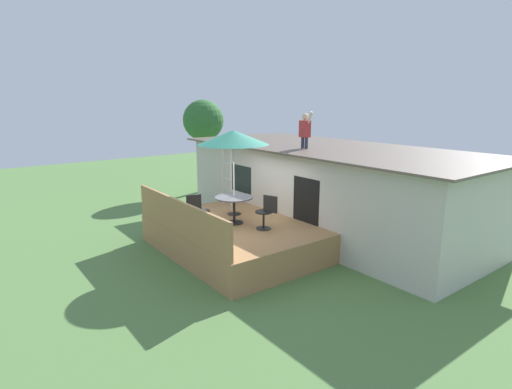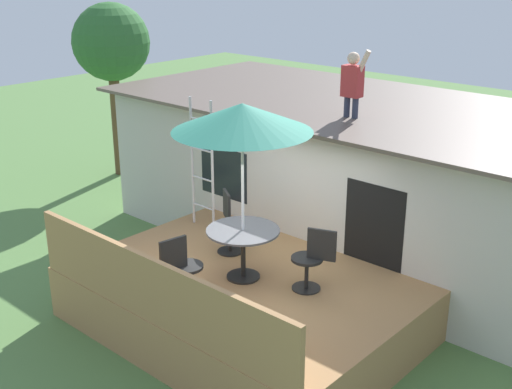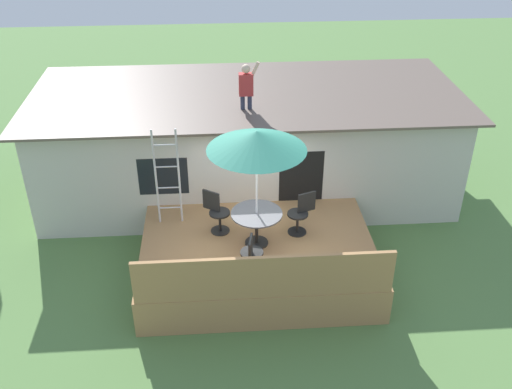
# 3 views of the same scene
# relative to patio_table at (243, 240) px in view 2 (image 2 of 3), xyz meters

# --- Properties ---
(ground_plane) EXTENTS (40.00, 40.00, 0.00)m
(ground_plane) POSITION_rel_patio_table_xyz_m (0.02, 0.01, -1.39)
(ground_plane) COLOR #567F42
(house) EXTENTS (10.50, 4.50, 2.67)m
(house) POSITION_rel_patio_table_xyz_m (0.02, 3.61, -0.04)
(house) COLOR beige
(house) RESTS_ON ground
(deck) EXTENTS (4.79, 3.44, 0.80)m
(deck) POSITION_rel_patio_table_xyz_m (0.02, 0.01, -0.99)
(deck) COLOR #A87A4C
(deck) RESTS_ON ground
(deck_railing) EXTENTS (4.69, 0.08, 0.90)m
(deck_railing) POSITION_rel_patio_table_xyz_m (0.02, -1.66, -0.14)
(deck_railing) COLOR #A87A4C
(deck_railing) RESTS_ON deck
(patio_table) EXTENTS (1.04, 1.04, 0.74)m
(patio_table) POSITION_rel_patio_table_xyz_m (0.00, 0.00, 0.00)
(patio_table) COLOR black
(patio_table) RESTS_ON deck
(patio_umbrella) EXTENTS (1.90, 1.90, 2.54)m
(patio_umbrella) POSITION_rel_patio_table_xyz_m (0.00, 0.00, 1.76)
(patio_umbrella) COLOR silver
(patio_umbrella) RESTS_ON deck
(step_ladder) EXTENTS (0.52, 0.04, 2.20)m
(step_ladder) POSITION_rel_patio_table_xyz_m (-1.80, 0.95, 0.51)
(step_ladder) COLOR silver
(step_ladder) RESTS_ON deck
(person_figure) EXTENTS (0.47, 0.20, 1.11)m
(person_figure) POSITION_rel_patio_table_xyz_m (-0.04, 2.62, 1.89)
(person_figure) COLOR #33384C
(person_figure) RESTS_ON house
(patio_chair_left) EXTENTS (0.56, 0.46, 0.92)m
(patio_chair_left) POSITION_rel_patio_table_xyz_m (-0.80, 0.53, -0.13)
(patio_chair_left) COLOR black
(patio_chair_left) RESTS_ON deck
(patio_chair_right) EXTENTS (0.60, 0.44, 0.92)m
(patio_chair_right) POSITION_rel_patio_table_xyz_m (0.95, 0.36, -0.13)
(patio_chair_right) COLOR black
(patio_chair_right) RESTS_ON deck
(patio_chair_near) EXTENTS (0.44, 0.62, 0.92)m
(patio_chair_near) POSITION_rel_patio_table_xyz_m (-0.17, -1.00, -0.13)
(patio_chair_near) COLOR black
(patio_chair_near) RESTS_ON deck
(backyard_tree) EXTENTS (1.81, 1.81, 4.13)m
(backyard_tree) POSITION_rel_patio_table_xyz_m (-7.16, 3.21, 1.78)
(backyard_tree) COLOR brown
(backyard_tree) RESTS_ON ground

